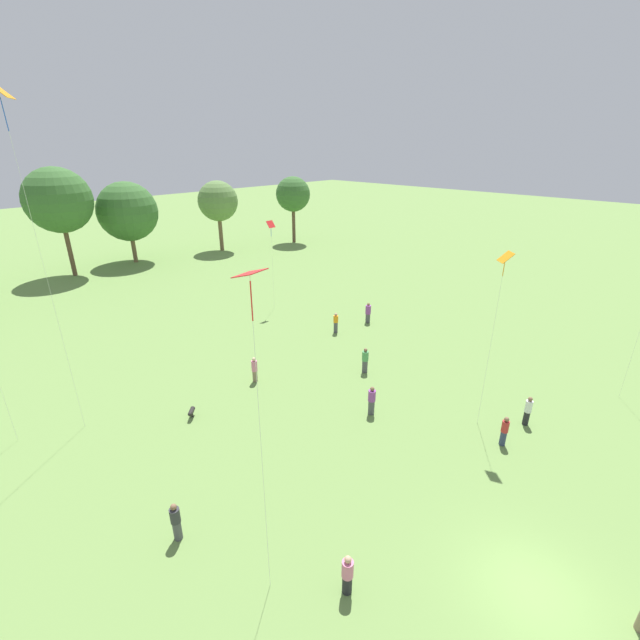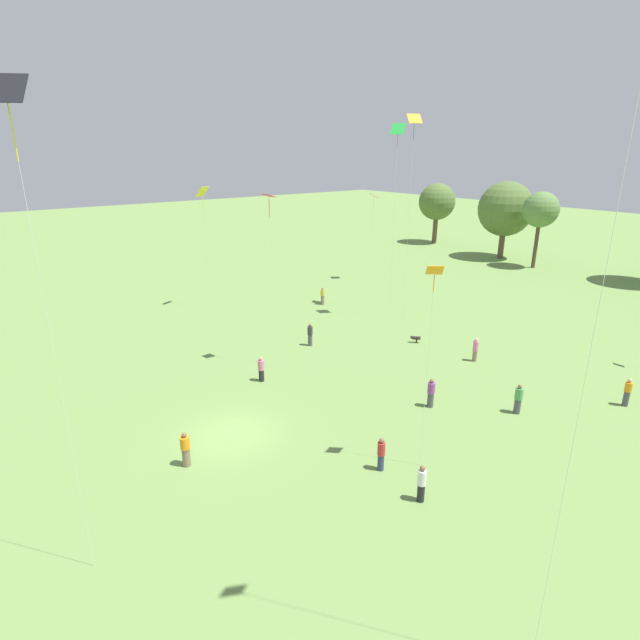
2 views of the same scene
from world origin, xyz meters
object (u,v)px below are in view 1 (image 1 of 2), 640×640
person_1 (368,313)px  person_11 (372,401)px  kite_5 (2,106)px  person_7 (347,575)px  kite_6 (271,228)px  kite_0 (504,267)px  dog_0 (191,412)px  person_6 (336,323)px  person_4 (255,370)px  person_3 (528,411)px  kite_9 (251,300)px  person_5 (176,522)px  person_9 (365,360)px  person_8 (504,431)px

person_1 → person_11: bearing=-139.7°
kite_5 → person_11: bearing=-57.3°
person_1 → person_7: (-19.17, -14.24, -0.05)m
person_11 → kite_6: 19.27m
kite_0 → dog_0: kite_0 is taller
person_6 → kite_5: size_ratio=0.10×
kite_0 → kite_6: (3.57, 21.48, -1.47)m
person_1 → person_11: size_ratio=1.01×
person_4 → person_3: bearing=-96.1°
kite_0 → kite_6: bearing=-101.1°
kite_6 → kite_9: size_ratio=0.70×
dog_0 → person_1: bearing=-131.4°
person_5 → kite_6: 25.81m
person_4 → person_9: (5.88, -4.30, 0.01)m
person_3 → dog_0: size_ratio=2.56×
person_6 → person_11: bearing=-46.4°
person_6 → person_3: bearing=-15.4°
person_4 → kite_9: size_ratio=0.15×
person_9 → dog_0: 11.43m
person_3 → kite_5: size_ratio=0.10×
person_1 → person_5: 23.57m
person_1 → person_5: size_ratio=1.02×
person_5 → person_1: bearing=-163.7°
person_6 → kite_9: kite_9 is taller
person_11 → person_6: bearing=-173.5°
person_4 → kite_9: (-8.15, -11.32, 9.73)m
person_4 → dog_0: person_4 is taller
kite_0 → person_5: bearing=-19.9°
person_6 → kite_6: bearing=170.1°
person_7 → person_1: bearing=-67.9°
person_8 → kite_0: 8.23m
kite_9 → dog_0: 15.17m
person_5 → person_9: (15.29, 2.97, 0.01)m
kite_0 → kite_5: 22.52m
person_3 → person_6: person_3 is taller
person_5 → person_9: bearing=-172.8°
person_7 → kite_6: (15.82, 22.58, 6.54)m
person_6 → dog_0: 14.31m
person_7 → kite_5: (-2.95, 16.28, 14.79)m
person_8 → kite_6: size_ratio=0.21×
person_1 → person_6: bearing=172.2°
kite_9 → dog_0: (3.23, 10.74, -10.22)m
person_5 → kite_6: bearing=-142.6°
person_3 → person_8: (-2.58, 0.20, -0.03)m
kite_9 → person_11: bearing=-126.2°
person_6 → person_9: person_9 is taller
person_7 → kite_9: size_ratio=0.15×
person_3 → person_9: person_9 is taller
kite_6 → person_3: bearing=-50.8°
person_7 → person_9: (12.33, 9.09, 0.05)m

